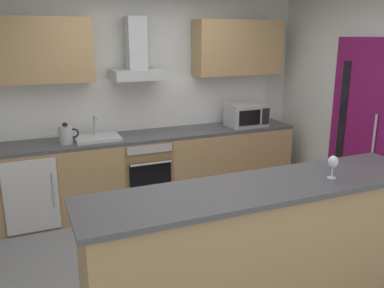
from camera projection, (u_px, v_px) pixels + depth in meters
name	position (u px, v px, depth m)	size (l,w,h in m)	color
ground	(202.00, 259.00, 3.87)	(5.24, 4.59, 0.02)	gray
wall_back	(143.00, 97.00, 5.18)	(5.24, 0.12, 2.60)	silver
backsplash_tile	(145.00, 103.00, 5.13)	(3.60, 0.02, 0.66)	white
counter_back	(154.00, 169.00, 5.06)	(3.73, 0.60, 0.90)	tan
counter_island	(262.00, 247.00, 3.07)	(2.75, 0.64, 1.02)	tan
upper_cabinets	(147.00, 49.00, 4.82)	(3.68, 0.32, 0.70)	tan
side_door	(358.00, 129.00, 4.65)	(0.08, 0.85, 2.05)	#7A1456
oven	(144.00, 170.00, 4.99)	(0.60, 0.62, 0.80)	slate
refrigerator	(31.00, 188.00, 4.50)	(0.58, 0.60, 0.85)	white
microwave	(246.00, 115.00, 5.34)	(0.50, 0.38, 0.30)	#B7BABC
sink	(97.00, 137.00, 4.67)	(0.50, 0.40, 0.26)	silver
kettle	(66.00, 134.00, 4.48)	(0.29, 0.15, 0.24)	#B7BABC
range_hood	(137.00, 60.00, 4.76)	(0.62, 0.45, 0.72)	#B7BABC
wine_glass	(333.00, 163.00, 3.04)	(0.08, 0.08, 0.18)	silver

